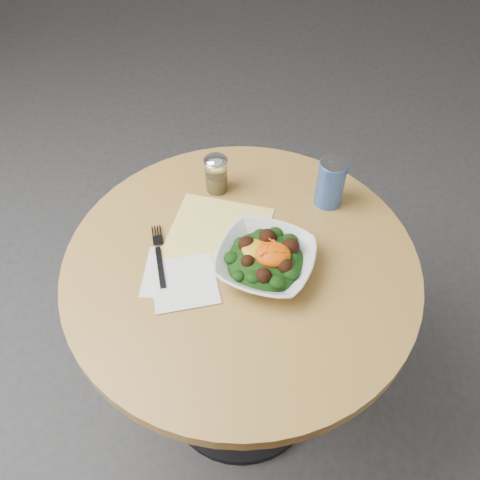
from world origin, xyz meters
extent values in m
plane|color=#2F2F31|center=(0.00, 0.00, 0.00)|extent=(6.00, 6.00, 0.00)
cylinder|color=black|center=(0.00, 0.00, 0.01)|extent=(0.52, 0.52, 0.03)
cylinder|color=black|center=(0.00, 0.00, 0.35)|extent=(0.10, 0.10, 0.71)
cylinder|color=#BE8E44|center=(0.00, 0.00, 0.73)|extent=(0.90, 0.90, 0.04)
cube|color=yellow|center=(-0.06, 0.10, 0.75)|extent=(0.30, 0.29, 0.00)
cube|color=white|center=(-0.16, -0.03, 0.75)|extent=(0.17, 0.17, 0.00)
cube|color=white|center=(-0.14, -0.06, 0.75)|extent=(0.18, 0.18, 0.00)
imported|color=silver|center=(0.06, -0.02, 0.78)|extent=(0.31, 0.31, 0.06)
ellipsoid|color=black|center=(0.06, -0.02, 0.78)|extent=(0.19, 0.19, 0.07)
ellipsoid|color=gold|center=(0.03, 0.00, 0.81)|extent=(0.06, 0.06, 0.02)
ellipsoid|color=#F76105|center=(0.08, -0.02, 0.81)|extent=(0.09, 0.07, 0.04)
cube|color=black|center=(-0.20, -0.02, 0.76)|extent=(0.04, 0.13, 0.00)
cube|color=black|center=(-0.22, 0.09, 0.76)|extent=(0.04, 0.07, 0.00)
cylinder|color=silver|center=(-0.06, 0.27, 0.80)|extent=(0.06, 0.06, 0.09)
cylinder|color=olive|center=(-0.06, 0.27, 0.78)|extent=(0.05, 0.05, 0.05)
cylinder|color=silver|center=(-0.06, 0.27, 0.85)|extent=(0.07, 0.07, 0.01)
ellipsoid|color=silver|center=(-0.06, 0.27, 0.86)|extent=(0.06, 0.06, 0.03)
cylinder|color=navy|center=(0.24, 0.21, 0.82)|extent=(0.08, 0.08, 0.14)
cylinder|color=#B5B5BC|center=(0.24, 0.21, 0.89)|extent=(0.07, 0.07, 0.00)
cube|color=#B5B5BC|center=(0.24, 0.22, 0.89)|extent=(0.02, 0.03, 0.00)
camera|label=1|loc=(-0.01, -0.82, 1.81)|focal=40.00mm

